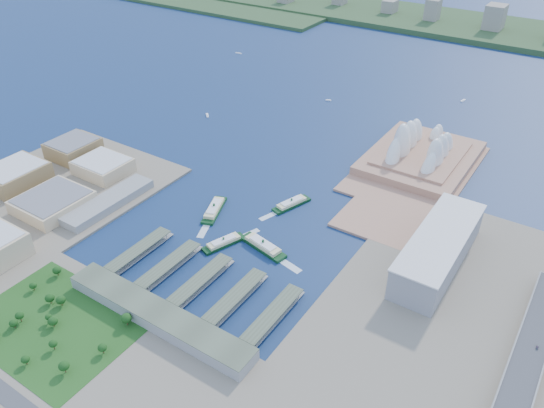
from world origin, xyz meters
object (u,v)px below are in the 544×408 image
Objects in this scene: ferry_c at (224,241)px; ferry_a at (214,208)px; ferry_d at (263,244)px; toaster_building at (438,250)px; ferry_b at (292,202)px; car_c at (537,347)px; opera_house at (424,142)px.

ferry_a is at bearing -22.18° from ferry_c.
toaster_building is at bearing -53.21° from ferry_d.
ferry_b is at bearing 24.00° from ferry_d.
toaster_building is at bearing -135.34° from ferry_c.
toaster_building reaches higher than ferry_c.
ferry_b is (-180.91, 12.94, -15.65)m from toaster_building.
ferry_c is 10.39× the size of car_c.
ferry_c is at bearing 127.09° from ferry_d.
ferry_d is (87.34, -26.02, 0.14)m from ferry_a.
opera_house is 3.63× the size of ferry_c.
ferry_d is (17.87, -86.90, 0.67)m from ferry_b.
toaster_building is at bearing 13.94° from ferry_b.
ferry_a is 0.97× the size of ferry_d.
ferry_d reaches higher than ferry_c.
car_c is (199.00, -273.36, -16.46)m from opera_house.
ferry_d is at bearing -37.30° from ferry_a.
car_c is at bearing -156.38° from ferry_c.
toaster_building reaches higher than ferry_a.
ferry_d is at bearing -104.93° from opera_house.
ferry_d reaches higher than ferry_a.
ferry_a reaches higher than ferry_b.
ferry_d is 12.24× the size of car_c.
ferry_b is 88.72m from ferry_d.
ferry_a is 91.13m from ferry_d.
toaster_building is at bearing -9.87° from ferry_a.
ferry_d is 272.23m from car_c.
opera_house is at bearing 82.11° from ferry_b.
car_c reaches higher than ferry_d.
opera_house is 296.49m from ferry_a.
ferry_d is at bearing -135.09° from ferry_c.
toaster_building reaches higher than car_c.
opera_house is 3.08× the size of ferry_d.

